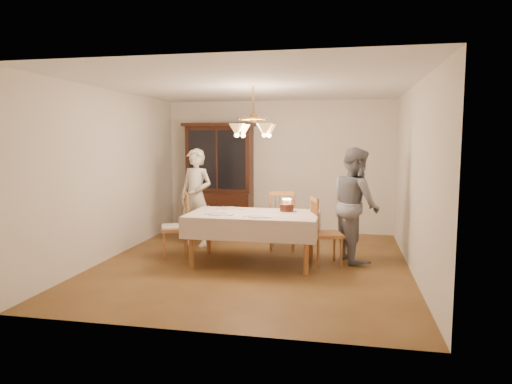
% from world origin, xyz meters
% --- Properties ---
extents(ground, '(5.00, 5.00, 0.00)m').
position_xyz_m(ground, '(0.00, 0.00, 0.00)').
color(ground, brown).
rests_on(ground, ground).
extents(room_shell, '(5.00, 5.00, 5.00)m').
position_xyz_m(room_shell, '(0.00, 0.00, 1.58)').
color(room_shell, white).
rests_on(room_shell, ground).
extents(dining_table, '(1.90, 1.10, 0.76)m').
position_xyz_m(dining_table, '(0.00, 0.00, 0.68)').
color(dining_table, '#93562A').
rests_on(dining_table, ground).
extents(china_hutch, '(1.38, 0.54, 2.16)m').
position_xyz_m(china_hutch, '(-1.15, 2.25, 1.04)').
color(china_hutch, black).
rests_on(china_hutch, ground).
extents(chair_far_side, '(0.47, 0.45, 1.00)m').
position_xyz_m(chair_far_side, '(0.30, 0.93, 0.44)').
color(chair_far_side, '#93562A').
rests_on(chair_far_side, ground).
extents(chair_left_end, '(0.56, 0.57, 1.00)m').
position_xyz_m(chair_left_end, '(-1.28, 0.15, 0.45)').
color(chair_left_end, '#93562A').
rests_on(chair_left_end, ground).
extents(chair_right_end, '(0.53, 0.55, 1.00)m').
position_xyz_m(chair_right_end, '(1.06, 0.15, 0.44)').
color(chair_right_end, '#93562A').
rests_on(chair_right_end, ground).
extents(elderly_woman, '(0.71, 0.58, 1.69)m').
position_xyz_m(elderly_woman, '(-1.21, 0.96, 0.84)').
color(elderly_woman, beige).
rests_on(elderly_woman, ground).
extents(adult_in_grey, '(0.92, 1.02, 1.73)m').
position_xyz_m(adult_in_grey, '(1.48, 0.48, 0.86)').
color(adult_in_grey, slate).
rests_on(adult_in_grey, ground).
extents(birthday_cake, '(0.30, 0.30, 0.20)m').
position_xyz_m(birthday_cake, '(0.47, 0.19, 0.81)').
color(birthday_cake, white).
rests_on(birthday_cake, dining_table).
extents(place_setting_near_left, '(0.42, 0.27, 0.02)m').
position_xyz_m(place_setting_near_left, '(-0.47, -0.22, 0.77)').
color(place_setting_near_left, white).
rests_on(place_setting_near_left, dining_table).
extents(place_setting_near_right, '(0.39, 0.25, 0.02)m').
position_xyz_m(place_setting_near_right, '(0.13, -0.33, 0.77)').
color(place_setting_near_right, white).
rests_on(place_setting_near_right, dining_table).
extents(place_setting_far_left, '(0.42, 0.27, 0.02)m').
position_xyz_m(place_setting_far_left, '(-0.44, 0.35, 0.77)').
color(place_setting_far_left, white).
rests_on(place_setting_far_left, dining_table).
extents(chandelier, '(0.62, 0.62, 0.73)m').
position_xyz_m(chandelier, '(-0.00, -0.00, 1.98)').
color(chandelier, '#BF8C3F').
rests_on(chandelier, ground).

